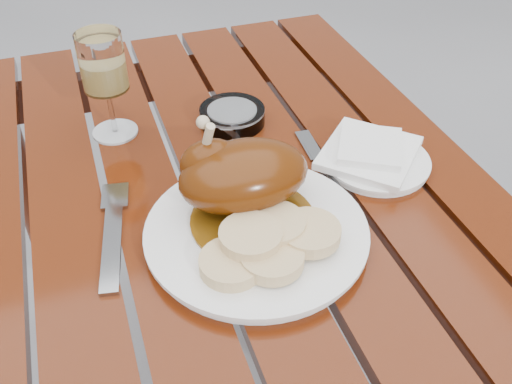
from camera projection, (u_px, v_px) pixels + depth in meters
table at (238, 354)px, 1.08m from camera, size 0.80×1.20×0.75m
dinner_plate at (256, 233)px, 0.78m from camera, size 0.35×0.35×0.02m
roast_duck at (239, 176)px, 0.78m from camera, size 0.18×0.19×0.13m
bread_dumplings at (268, 243)px, 0.72m from camera, size 0.19×0.13×0.03m
wine_glass at (107, 86)px, 0.92m from camera, size 0.09×0.09×0.18m
side_plate at (377, 162)px, 0.90m from camera, size 0.18×0.18×0.01m
napkin at (369, 153)px, 0.90m from camera, size 0.20×0.20×0.01m
ashtray at (232, 116)px, 1.00m from camera, size 0.12×0.12×0.03m
fork at (112, 238)px, 0.78m from camera, size 0.06×0.20×0.01m
knife at (327, 175)px, 0.89m from camera, size 0.03×0.19×0.01m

